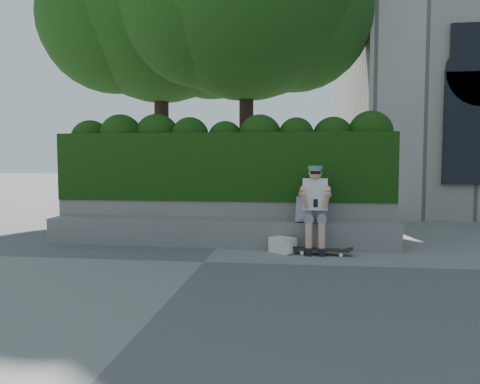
# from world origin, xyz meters

# --- Properties ---
(ground) EXTENTS (80.00, 80.00, 0.00)m
(ground) POSITION_xyz_m (0.00, 0.00, 0.00)
(ground) COLOR slate
(ground) RESTS_ON ground
(bench_ledge) EXTENTS (6.00, 0.45, 0.45)m
(bench_ledge) POSITION_xyz_m (0.00, 1.25, 0.23)
(bench_ledge) COLOR gray
(bench_ledge) RESTS_ON ground
(planter_wall) EXTENTS (6.00, 0.50, 0.75)m
(planter_wall) POSITION_xyz_m (0.00, 1.73, 0.38)
(planter_wall) COLOR gray
(planter_wall) RESTS_ON ground
(hedge) EXTENTS (6.00, 1.00, 1.20)m
(hedge) POSITION_xyz_m (0.00, 1.95, 1.35)
(hedge) COLOR black
(hedge) RESTS_ON planter_wall
(tree_right) EXTENTS (5.19, 5.19, 8.22)m
(tree_right) POSITION_xyz_m (-2.38, 5.92, 5.61)
(tree_right) COLOR black
(tree_right) RESTS_ON ground
(person) EXTENTS (0.40, 0.76, 1.38)m
(person) POSITION_xyz_m (1.62, 1.07, 0.75)
(person) COLOR slate
(person) RESTS_ON ground
(skateboard) EXTENTS (0.87, 0.31, 0.09)m
(skateboard) POSITION_xyz_m (1.72, 0.74, 0.07)
(skateboard) COLOR black
(skateboard) RESTS_ON ground
(backpack_plaid) EXTENTS (0.31, 0.22, 0.41)m
(backpack_plaid) POSITION_xyz_m (1.46, 1.15, 0.66)
(backpack_plaid) COLOR #B5B5BA
(backpack_plaid) RESTS_ON bench_ledge
(backpack_ground) EXTENTS (0.46, 0.44, 0.24)m
(backpack_ground) POSITION_xyz_m (1.11, 0.83, 0.12)
(backpack_ground) COLOR silver
(backpack_ground) RESTS_ON ground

